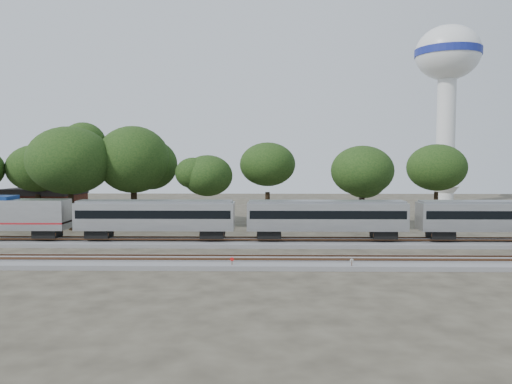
# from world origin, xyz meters

# --- Properties ---
(ground) EXTENTS (160.00, 160.00, 0.00)m
(ground) POSITION_xyz_m (0.00, 0.00, 0.00)
(ground) COLOR #383328
(ground) RESTS_ON ground
(track_far) EXTENTS (160.00, 5.00, 0.73)m
(track_far) POSITION_xyz_m (0.00, 6.00, 0.21)
(track_far) COLOR slate
(track_far) RESTS_ON ground
(track_near) EXTENTS (160.00, 5.00, 0.73)m
(track_near) POSITION_xyz_m (0.00, -4.00, 0.21)
(track_near) COLOR slate
(track_near) RESTS_ON ground
(train) EXTENTS (87.08, 3.00, 4.42)m
(train) POSITION_xyz_m (12.16, 6.00, 3.11)
(train) COLOR #BBBDC2
(train) RESTS_ON ground
(switch_stand_red) EXTENTS (0.32, 0.10, 1.02)m
(switch_stand_red) POSITION_xyz_m (2.79, -5.88, 0.65)
(switch_stand_red) COLOR #512D19
(switch_stand_red) RESTS_ON ground
(switch_stand_white) EXTENTS (0.31, 0.16, 1.01)m
(switch_stand_white) POSITION_xyz_m (12.58, -6.20, 0.65)
(switch_stand_white) COLOR #512D19
(switch_stand_white) RESTS_ON ground
(switch_lever) EXTENTS (0.53, 0.36, 0.30)m
(switch_lever) POSITION_xyz_m (7.07, -5.79, 0.15)
(switch_lever) COLOR #512D19
(switch_lever) RESTS_ON ground
(water_tower) EXTENTS (12.58, 12.58, 34.83)m
(water_tower) POSITION_xyz_m (41.28, 52.84, 25.80)
(water_tower) COLOR silver
(water_tower) RESTS_ON ground
(brick_building) EXTENTS (10.75, 8.20, 4.79)m
(brick_building) POSITION_xyz_m (-26.20, 24.84, 2.41)
(brick_building) COLOR maroon
(brick_building) RESTS_ON ground
(tree_1) EXTENTS (7.87, 7.87, 11.10)m
(tree_1) POSITION_xyz_m (-25.52, 21.10, 7.73)
(tree_1) COLOR black
(tree_1) RESTS_ON ground
(tree_2) EXTENTS (8.98, 8.98, 12.65)m
(tree_2) POSITION_xyz_m (-19.04, 16.16, 8.82)
(tree_2) COLOR black
(tree_2) RESTS_ON ground
(tree_3) EXTENTS (9.08, 9.08, 12.80)m
(tree_3) POSITION_xyz_m (-11.83, 19.29, 8.92)
(tree_3) COLOR black
(tree_3) RESTS_ON ground
(tree_4) EXTENTS (6.96, 6.96, 9.81)m
(tree_4) POSITION_xyz_m (-1.91, 18.42, 6.82)
(tree_4) COLOR black
(tree_4) RESTS_ON ground
(tree_5) EXTENTS (8.40, 8.40, 11.84)m
(tree_5) POSITION_xyz_m (5.93, 22.05, 8.25)
(tree_5) COLOR black
(tree_5) RESTS_ON ground
(tree_6) EXTENTS (7.68, 7.68, 10.82)m
(tree_6) POSITION_xyz_m (17.79, 16.49, 7.53)
(tree_6) COLOR black
(tree_6) RESTS_ON ground
(tree_7) EXTENTS (7.87, 7.87, 11.10)m
(tree_7) POSITION_xyz_m (30.56, 26.45, 7.72)
(tree_7) COLOR black
(tree_7) RESTS_ON ground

